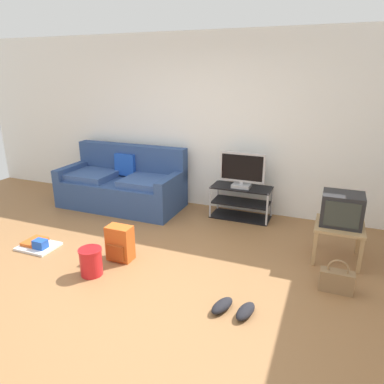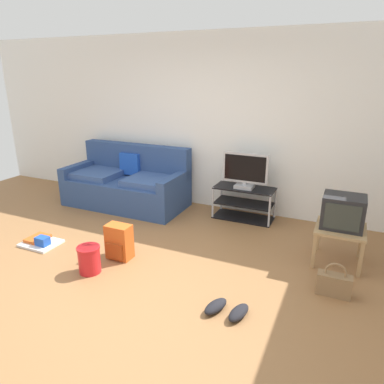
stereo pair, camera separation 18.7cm
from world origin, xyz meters
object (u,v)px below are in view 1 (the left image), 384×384
(backpack, at_px, (120,243))
(sneakers_pair, at_px, (234,308))
(couch, at_px, (123,185))
(cleaning_bucket, at_px, (91,261))
(tv_stand, at_px, (241,202))
(flat_tv, at_px, (242,170))
(crt_tv, at_px, (342,209))
(floor_tray, at_px, (38,245))
(side_table, at_px, (339,230))
(handbag, at_px, (337,280))

(backpack, bearing_deg, sneakers_pair, 6.85)
(couch, relative_size, cleaning_bucket, 6.41)
(backpack, relative_size, cleaning_bucket, 1.36)
(couch, height_order, tv_stand, couch)
(couch, distance_m, flat_tv, 2.00)
(crt_tv, xyz_separation_m, cleaning_bucket, (-2.48, -1.38, -0.47))
(floor_tray, bearing_deg, crt_tv, 17.54)
(crt_tv, distance_m, cleaning_bucket, 2.87)
(flat_tv, distance_m, floor_tray, 2.95)
(tv_stand, xyz_separation_m, cleaning_bucket, (-1.10, -2.20, -0.08))
(side_table, relative_size, cleaning_bucket, 1.74)
(couch, distance_m, floor_tray, 1.76)
(crt_tv, bearing_deg, tv_stand, 149.07)
(cleaning_bucket, bearing_deg, flat_tv, 63.15)
(cleaning_bucket, bearing_deg, sneakers_pair, -2.10)
(side_table, distance_m, backpack, 2.56)
(side_table, height_order, cleaning_bucket, side_table)
(cleaning_bucket, bearing_deg, side_table, 28.76)
(crt_tv, distance_m, sneakers_pair, 1.77)
(cleaning_bucket, distance_m, sneakers_pair, 1.63)
(tv_stand, bearing_deg, floor_tray, -137.79)
(backpack, height_order, cleaning_bucket, backpack)
(handbag, xyz_separation_m, floor_tray, (-3.52, -0.40, -0.08))
(crt_tv, bearing_deg, sneakers_pair, -120.72)
(crt_tv, height_order, backpack, crt_tv)
(handbag, distance_m, sneakers_pair, 1.13)
(tv_stand, relative_size, cleaning_bucket, 2.88)
(flat_tv, height_order, sneakers_pair, flat_tv)
(side_table, xyz_separation_m, sneakers_pair, (-0.85, -1.42, -0.33))
(tv_stand, xyz_separation_m, side_table, (1.38, -0.84, 0.13))
(backpack, bearing_deg, crt_tv, 46.23)
(tv_stand, height_order, crt_tv, crt_tv)
(handbag, distance_m, cleaning_bucket, 2.58)
(handbag, bearing_deg, sneakers_pair, -140.17)
(crt_tv, bearing_deg, backpack, -157.74)
(crt_tv, height_order, sneakers_pair, crt_tv)
(side_table, relative_size, backpack, 1.28)
(cleaning_bucket, xyz_separation_m, sneakers_pair, (1.63, -0.06, -0.12))
(flat_tv, xyz_separation_m, handbag, (1.39, -1.52, -0.62))
(flat_tv, xyz_separation_m, floor_tray, (-2.13, -1.91, -0.71))
(flat_tv, distance_m, side_table, 1.64)
(couch, relative_size, crt_tv, 4.41)
(crt_tv, bearing_deg, floor_tray, -162.46)
(crt_tv, bearing_deg, cleaning_bucket, -150.96)
(flat_tv, bearing_deg, handbag, -47.48)
(crt_tv, distance_m, handbag, 0.88)
(flat_tv, distance_m, backpack, 2.10)
(side_table, xyz_separation_m, backpack, (-2.37, -0.95, -0.17))
(couch, distance_m, side_table, 3.38)
(tv_stand, xyz_separation_m, handbag, (1.39, -1.54, -0.12))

